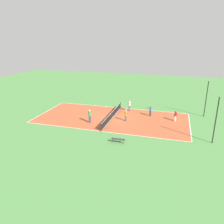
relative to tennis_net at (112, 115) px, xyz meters
name	(u,v)px	position (x,y,z in m)	size (l,w,h in m)	color
ground_plane	(112,118)	(0.00, 0.00, -0.51)	(80.00, 80.00, 0.00)	#518E47
court_surface	(112,118)	(0.00, 0.00, -0.50)	(9.86, 21.02, 0.02)	#B75633
tennis_net	(112,115)	(0.00, 0.00, 0.00)	(9.66, 0.10, 0.96)	black
bench	(118,139)	(7.17, 2.76, -0.13)	(0.36, 1.49, 0.45)	#333338
player_near_blue	(151,110)	(-2.35, 5.10, 0.34)	(0.64, 0.99, 1.47)	#4C4C51
player_near_white	(129,105)	(-3.86, 1.65, 0.48)	(0.98, 0.53, 1.69)	#4C4C51
player_coach_red	(176,115)	(-1.25, 8.59, 0.33)	(0.95, 0.39, 1.45)	white
player_far_green	(90,115)	(2.50, -2.36, 0.55)	(0.46, 0.46, 1.80)	navy
player_center_orange	(126,114)	(0.63, 2.13, 0.44)	(0.99, 0.69, 1.63)	#4C4C51
tennis_ball_near_net	(76,111)	(-1.37, -6.17, -0.46)	(0.07, 0.07, 0.07)	#CCE033
tennis_ball_midcourt	(161,120)	(-0.88, 6.80, -0.46)	(0.07, 0.07, 0.07)	#CCE033
tennis_ball_right_alley	(142,112)	(-3.50, 3.78, -0.46)	(0.07, 0.07, 0.07)	#CCE033
tennis_ball_left_sideline	(128,118)	(-0.32, 2.21, -0.46)	(0.07, 0.07, 0.07)	#CCE033
fence_post_back_left	(206,99)	(-4.39, 12.54, 2.05)	(0.12, 0.12, 5.13)	black
fence_post_back_right	(216,121)	(4.39, 12.54, 2.05)	(0.12, 0.12, 5.13)	black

